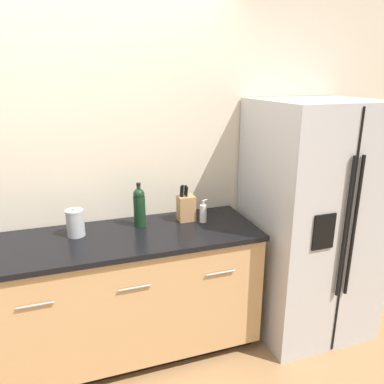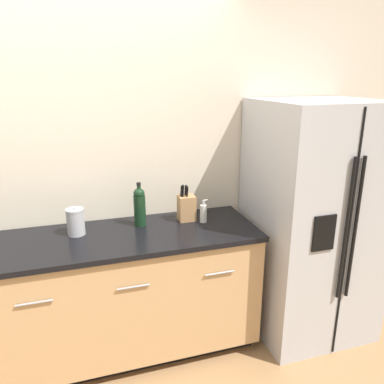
{
  "view_description": "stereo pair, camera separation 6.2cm",
  "coord_description": "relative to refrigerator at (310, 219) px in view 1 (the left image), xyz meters",
  "views": [
    {
      "loc": [
        0.07,
        -1.63,
        1.94
      ],
      "look_at": [
        0.85,
        0.68,
        1.17
      ],
      "focal_mm": 35.0,
      "sensor_mm": 36.0,
      "label": 1
    },
    {
      "loc": [
        0.13,
        -1.65,
        1.94
      ],
      "look_at": [
        0.85,
        0.68,
        1.17
      ],
      "focal_mm": 35.0,
      "sensor_mm": 36.0,
      "label": 2
    }
  ],
  "objects": [
    {
      "name": "knife_block",
      "position": [
        -0.93,
        0.21,
        0.13
      ],
      "size": [
        0.12,
        0.1,
        0.28
      ],
      "color": "#A87A4C",
      "rests_on": "counter_unit"
    },
    {
      "name": "soap_dispenser",
      "position": [
        -0.82,
        0.13,
        0.1
      ],
      "size": [
        0.05,
        0.05,
        0.17
      ],
      "color": "silver",
      "rests_on": "counter_unit"
    },
    {
      "name": "steel_canister",
      "position": [
        -1.7,
        0.17,
        0.13
      ],
      "size": [
        0.12,
        0.12,
        0.2
      ],
      "color": "#A3A3A5",
      "rests_on": "counter_unit"
    },
    {
      "name": "wine_bottle",
      "position": [
        -1.26,
        0.21,
        0.18
      ],
      "size": [
        0.08,
        0.08,
        0.31
      ],
      "color": "black",
      "rests_on": "counter_unit"
    },
    {
      "name": "counter_unit",
      "position": [
        -1.67,
        0.09,
        -0.42
      ],
      "size": [
        2.36,
        0.64,
        0.92
      ],
      "color": "black",
      "rests_on": "ground_plane"
    },
    {
      "name": "refrigerator",
      "position": [
        0.0,
        0.0,
        0.0
      ],
      "size": [
        0.85,
        0.82,
        1.78
      ],
      "color": "#B2B2B5",
      "rests_on": "ground_plane"
    },
    {
      "name": "wall_back",
      "position": [
        -1.77,
        0.43,
        0.41
      ],
      "size": [
        10.0,
        0.05,
        2.6
      ],
      "color": "beige",
      "rests_on": "ground_plane"
    }
  ]
}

